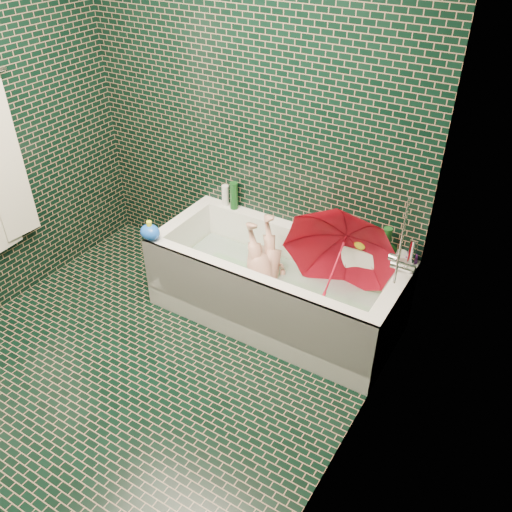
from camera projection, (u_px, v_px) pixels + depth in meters
The scene contains 18 objects.
floor at pixel (131, 381), 3.37m from camera, with size 2.80×2.80×0.00m, color black.
wall_back at pixel (249, 118), 3.64m from camera, with size 2.80×2.80×0.00m, color black.
wall_right at pixel (342, 292), 2.10m from camera, with size 2.80×2.80×0.00m, color black.
bathtub at pixel (275, 292), 3.76m from camera, with size 1.70×0.75×0.55m.
bath_mat at pixel (276, 297), 3.81m from camera, with size 1.35×0.47×0.01m, color green.
water at pixel (276, 280), 3.72m from camera, with size 1.48×0.53×0.00m, color silver.
faucet at pixel (401, 261), 3.10m from camera, with size 0.18×0.19×0.55m.
child at pixel (267, 278), 3.73m from camera, with size 0.31×0.21×0.86m, color tan.
umbrella at pixel (335, 267), 3.39m from camera, with size 0.72×0.72×0.64m, color red.
soap_bottle_a at pixel (402, 263), 3.46m from camera, with size 0.10×0.10×0.27m, color white.
soap_bottle_b at pixel (410, 263), 3.46m from camera, with size 0.08×0.08×0.18m, color #561E72.
soap_bottle_c at pixel (389, 256), 3.53m from camera, with size 0.12×0.12×0.16m, color #134318.
bottle_right_tall at pixel (386, 243), 3.46m from camera, with size 0.06×0.06×0.22m, color #134318.
bottle_right_pump at pixel (412, 252), 3.40m from camera, with size 0.05×0.05×0.18m, color silver.
bottle_left_tall at pixel (234, 196), 3.98m from camera, with size 0.06×0.06×0.21m, color #134318.
bottle_left_short at pixel (225, 195), 4.04m from camera, with size 0.05×0.05×0.16m, color white.
rubber_duck at pixel (362, 244), 3.57m from camera, with size 0.12×0.08×0.10m.
bath_toy at pixel (150, 232), 3.65m from camera, with size 0.15×0.13×0.14m.
Camera 1 is at (1.87, -1.58, 2.56)m, focal length 38.00 mm.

